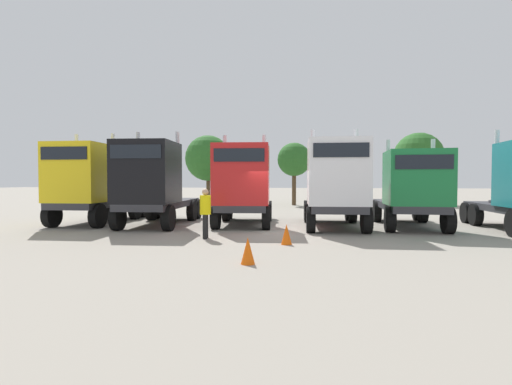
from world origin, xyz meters
name	(u,v)px	position (x,y,z in m)	size (l,w,h in m)	color
ground	(280,231)	(0.00, 0.00, 0.00)	(200.00, 200.00, 0.00)	gray
semi_truck_yellow	(88,184)	(-9.26, 0.54, 1.97)	(2.87, 6.32, 4.41)	#333338
semi_truck_black	(153,183)	(-5.84, 0.22, 1.99)	(3.11, 6.62, 4.41)	#333338
semi_truck_red	(243,185)	(-1.84, 1.10, 1.93)	(3.12, 5.88, 4.30)	#333338
semi_truck_white	(336,184)	(2.31, 0.72, 1.98)	(2.88, 6.29, 4.40)	#333338
semi_truck_green	(412,189)	(5.60, 1.39, 1.74)	(2.70, 6.43, 3.95)	#333338
visitor_in_hivis	(205,210)	(-2.49, -2.60, 1.06)	(0.45, 0.46, 1.82)	black
traffic_cone_near	(287,234)	(0.53, -3.41, 0.34)	(0.36, 0.36, 0.68)	#F2590C
traffic_cone_mid	(248,251)	(-0.19, -6.45, 0.34)	(0.36, 0.36, 0.68)	#F2590C
oak_far_left	(208,158)	(-8.76, 18.53, 4.27)	(4.34, 4.34, 6.45)	#4C3823
oak_far_centre	(294,160)	(-0.47, 16.70, 3.94)	(2.90, 2.90, 5.43)	#4C3823
oak_far_right	(418,157)	(10.47, 19.66, 4.25)	(4.37, 4.37, 6.44)	#4C3823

